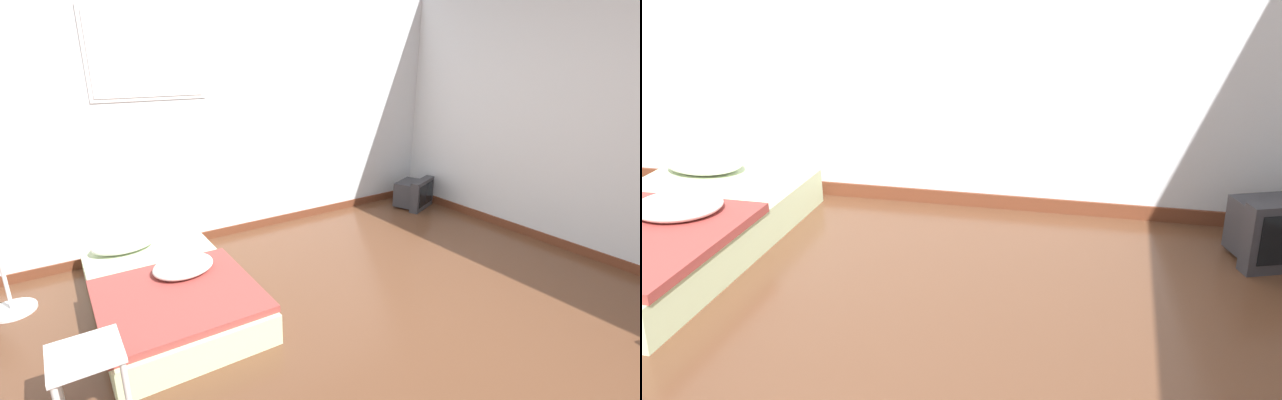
{
  "view_description": "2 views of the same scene",
  "coord_description": "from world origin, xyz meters",
  "views": [
    {
      "loc": [
        -1.61,
        -1.65,
        1.83
      ],
      "look_at": [
        0.58,
        1.69,
        0.5
      ],
      "focal_mm": 24.0,
      "sensor_mm": 36.0,
      "label": 1
    },
    {
      "loc": [
        1.35,
        -1.71,
        1.7
      ],
      "look_at": [
        0.64,
        1.54,
        0.41
      ],
      "focal_mm": 40.0,
      "sensor_mm": 36.0,
      "label": 2
    }
  ],
  "objects": [
    {
      "name": "mattress_bed",
      "position": [
        -1.0,
        1.43,
        0.14
      ],
      "size": [
        1.06,
        1.86,
        0.37
      ],
      "color": "beige",
      "rests_on": "ground_plane"
    },
    {
      "name": "crt_tv",
      "position": [
        2.26,
        2.04,
        0.18
      ],
      "size": [
        0.55,
        0.5,
        0.38
      ],
      "color": "#333338",
      "rests_on": "ground_plane"
    }
  ]
}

